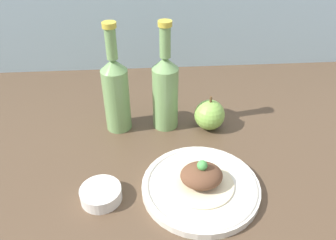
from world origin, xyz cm
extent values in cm
cube|color=brown|center=(0.00, 0.00, -2.00)|extent=(180.00, 110.00, 4.00)
cylinder|color=silver|center=(8.61, -7.34, 0.83)|extent=(24.67, 24.67, 1.66)
torus|color=silver|center=(8.61, -7.34, 1.41)|extent=(23.86, 23.86, 1.16)
cylinder|color=beige|center=(8.61, -7.34, 1.86)|extent=(13.80, 13.80, 0.40)
ellipsoid|color=brown|center=(8.61, -7.34, 4.20)|extent=(8.74, 7.43, 4.27)
sphere|color=#4CA34C|center=(8.61, -7.34, 6.97)|extent=(2.11, 2.11, 2.11)
cylinder|color=#729E5B|center=(-9.48, 16.83, 8.33)|extent=(6.60, 6.60, 16.67)
cone|color=#729E5B|center=(-9.48, 16.83, 18.15)|extent=(6.60, 6.60, 2.97)
cylinder|color=#729E5B|center=(-9.48, 16.83, 23.37)|extent=(2.64, 2.64, 7.46)
cylinder|color=gold|center=(-9.48, 16.83, 27.70)|extent=(3.30, 3.30, 1.20)
cylinder|color=#729E5B|center=(2.88, 16.83, 8.33)|extent=(6.60, 6.60, 16.67)
cone|color=#729E5B|center=(2.88, 16.83, 18.15)|extent=(6.60, 6.60, 2.97)
cylinder|color=#729E5B|center=(2.88, 16.83, 23.37)|extent=(2.64, 2.64, 7.46)
cylinder|color=gold|center=(2.88, 16.83, 27.70)|extent=(3.30, 3.30, 1.20)
sphere|color=#84B74C|center=(14.26, 14.75, 3.99)|extent=(7.99, 7.99, 7.99)
cylinder|color=brown|center=(14.26, 14.75, 8.61)|extent=(0.64, 0.64, 1.80)
cylinder|color=silver|center=(-11.96, -8.27, 1.40)|extent=(8.41, 8.41, 2.80)
camera|label=1|loc=(-1.79, -54.97, 51.64)|focal=35.00mm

